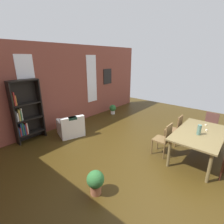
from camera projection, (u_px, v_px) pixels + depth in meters
name	position (u px, v px, depth m)	size (l,w,h in m)	color
ground_plane	(172.00, 167.00, 4.19)	(11.33, 11.33, 0.00)	#3C2C0F
back_wall_brick	(64.00, 86.00, 6.41)	(8.98, 0.12, 3.12)	brown
window_pane_0	(28.00, 87.00, 5.30)	(0.55, 0.02, 2.03)	white
window_pane_1	(92.00, 79.00, 7.33)	(0.55, 0.02, 2.03)	white
dining_table	(200.00, 135.00, 4.34)	(1.89, 1.09, 0.77)	brown
vase_on_table	(199.00, 130.00, 4.15)	(0.10, 0.10, 0.27)	#4C7266
tealight_candle_0	(206.00, 130.00, 4.39)	(0.04, 0.04, 0.04)	silver
tealight_candle_1	(206.00, 125.00, 4.75)	(0.04, 0.04, 0.04)	silver
dining_chair_far_right	(175.00, 129.00, 5.18)	(0.40, 0.40, 0.95)	brown
dining_chair_far_left	(164.00, 138.00, 4.56)	(0.40, 0.40, 0.95)	brown
dining_chair_head_right	(210.00, 126.00, 5.35)	(0.44, 0.44, 0.95)	#51312B
bookshelf_tall	(25.00, 113.00, 5.25)	(0.89, 0.28, 2.00)	black
armchair_white	(71.00, 127.00, 5.85)	(1.02, 1.02, 0.75)	white
potted_plant_by_shelf	(96.00, 181.00, 3.29)	(0.35, 0.35, 0.52)	#9E6042
potted_plant_corner	(113.00, 109.00, 8.04)	(0.32, 0.32, 0.45)	silver
framed_picture	(107.00, 76.00, 8.07)	(0.56, 0.03, 0.72)	black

